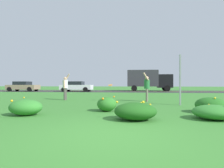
{
  "coord_description": "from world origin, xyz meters",
  "views": [
    {
      "loc": [
        0.48,
        -3.86,
        1.1
      ],
      "look_at": [
        -0.85,
        7.24,
        1.09
      ],
      "focal_mm": 29.08,
      "sensor_mm": 36.0,
      "label": 1
    }
  ],
  "objects_px": {
    "person_thrower_white_shirt": "(65,86)",
    "box_truck_black": "(148,79)",
    "frisbee_orange": "(110,85)",
    "person_catcher_green_shirt": "(147,86)",
    "car_tan_leftmost": "(23,86)",
    "car_white_center_left": "(76,86)",
    "sign_post_near_path": "(180,80)"
  },
  "relations": [
    {
      "from": "car_tan_leftmost",
      "to": "car_white_center_left",
      "type": "distance_m",
      "value": 8.2
    },
    {
      "from": "sign_post_near_path",
      "to": "person_catcher_green_shirt",
      "type": "distance_m",
      "value": 2.42
    },
    {
      "from": "person_thrower_white_shirt",
      "to": "person_catcher_green_shirt",
      "type": "height_order",
      "value": "person_catcher_green_shirt"
    },
    {
      "from": "person_thrower_white_shirt",
      "to": "person_catcher_green_shirt",
      "type": "xyz_separation_m",
      "value": [
        5.46,
        -0.39,
        -0.0
      ]
    },
    {
      "from": "sign_post_near_path",
      "to": "car_tan_leftmost",
      "type": "bearing_deg",
      "value": 140.55
    },
    {
      "from": "sign_post_near_path",
      "to": "car_tan_leftmost",
      "type": "xyz_separation_m",
      "value": [
        -18.73,
        15.42,
        -0.57
      ]
    },
    {
      "from": "box_truck_black",
      "to": "sign_post_near_path",
      "type": "bearing_deg",
      "value": -89.59
    },
    {
      "from": "person_thrower_white_shirt",
      "to": "box_truck_black",
      "type": "distance_m",
      "value": 17.98
    },
    {
      "from": "sign_post_near_path",
      "to": "box_truck_black",
      "type": "height_order",
      "value": "box_truck_black"
    },
    {
      "from": "car_tan_leftmost",
      "to": "person_catcher_green_shirt",
      "type": "bearing_deg",
      "value": -38.41
    },
    {
      "from": "car_tan_leftmost",
      "to": "sign_post_near_path",
      "type": "bearing_deg",
      "value": -39.45
    },
    {
      "from": "car_white_center_left",
      "to": "frisbee_orange",
      "type": "bearing_deg",
      "value": -63.72
    },
    {
      "from": "person_catcher_green_shirt",
      "to": "frisbee_orange",
      "type": "relative_size",
      "value": 6.63
    },
    {
      "from": "person_catcher_green_shirt",
      "to": "box_truck_black",
      "type": "height_order",
      "value": "box_truck_black"
    },
    {
      "from": "person_thrower_white_shirt",
      "to": "box_truck_black",
      "type": "relative_size",
      "value": 0.27
    },
    {
      "from": "frisbee_orange",
      "to": "box_truck_black",
      "type": "xyz_separation_m",
      "value": [
        3.76,
        16.81,
        0.79
      ]
    },
    {
      "from": "person_catcher_green_shirt",
      "to": "car_white_center_left",
      "type": "distance_m",
      "value": 16.3
    },
    {
      "from": "frisbee_orange",
      "to": "car_white_center_left",
      "type": "bearing_deg",
      "value": 116.28
    },
    {
      "from": "car_white_center_left",
      "to": "sign_post_near_path",
      "type": "bearing_deg",
      "value": -55.65
    },
    {
      "from": "sign_post_near_path",
      "to": "person_thrower_white_shirt",
      "type": "relative_size",
      "value": 1.44
    },
    {
      "from": "person_thrower_white_shirt",
      "to": "box_truck_black",
      "type": "bearing_deg",
      "value": 67.42
    },
    {
      "from": "person_thrower_white_shirt",
      "to": "frisbee_orange",
      "type": "height_order",
      "value": "person_thrower_white_shirt"
    },
    {
      "from": "person_thrower_white_shirt",
      "to": "person_catcher_green_shirt",
      "type": "bearing_deg",
      "value": -4.12
    },
    {
      "from": "person_catcher_green_shirt",
      "to": "box_truck_black",
      "type": "distance_m",
      "value": 17.06
    },
    {
      "from": "sign_post_near_path",
      "to": "box_truck_black",
      "type": "distance_m",
      "value": 18.79
    },
    {
      "from": "person_catcher_green_shirt",
      "to": "car_tan_leftmost",
      "type": "xyz_separation_m",
      "value": [
        -17.17,
        13.61,
        -0.21
      ]
    },
    {
      "from": "person_catcher_green_shirt",
      "to": "car_white_center_left",
      "type": "xyz_separation_m",
      "value": [
        -8.97,
        13.61,
        -0.21
      ]
    },
    {
      "from": "car_tan_leftmost",
      "to": "box_truck_black",
      "type": "xyz_separation_m",
      "value": [
        18.6,
        3.36,
        1.06
      ]
    },
    {
      "from": "car_tan_leftmost",
      "to": "car_white_center_left",
      "type": "relative_size",
      "value": 1.0
    },
    {
      "from": "person_thrower_white_shirt",
      "to": "frisbee_orange",
      "type": "bearing_deg",
      "value": -4.14
    },
    {
      "from": "car_tan_leftmost",
      "to": "box_truck_black",
      "type": "height_order",
      "value": "box_truck_black"
    },
    {
      "from": "frisbee_orange",
      "to": "person_thrower_white_shirt",
      "type": "bearing_deg",
      "value": 175.86
    }
  ]
}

